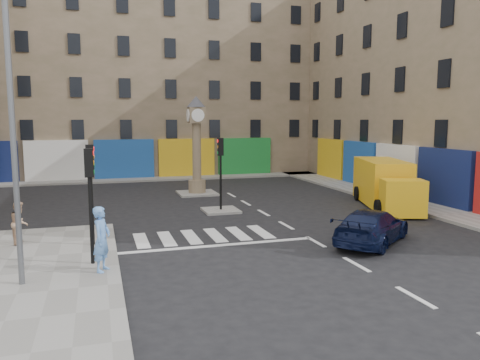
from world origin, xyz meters
name	(u,v)px	position (x,y,z in m)	size (l,w,h in m)	color
ground	(328,249)	(0.00, 0.00, 0.00)	(120.00, 120.00, 0.00)	black
sidewalk_right	(378,195)	(8.70, 10.00, 0.07)	(2.60, 30.00, 0.15)	gray
sidewalk_far	(151,179)	(-4.00, 22.20, 0.07)	(32.00, 2.40, 0.15)	gray
island_near	(221,210)	(-2.00, 8.00, 0.06)	(1.80, 1.80, 0.12)	gray
island_far	(197,193)	(-2.00, 14.00, 0.06)	(2.40, 2.40, 0.12)	gray
building_right	(468,69)	(15.00, 10.00, 8.00)	(10.00, 30.00, 16.00)	#8A725A
building_far	(142,77)	(-4.00, 28.00, 8.50)	(32.00, 10.00, 17.00)	#89725B
traffic_light_left_near	(90,187)	(-8.30, 0.20, 2.62)	(0.28, 0.22, 3.70)	black
traffic_light_left_far	(91,178)	(-8.30, 2.60, 2.62)	(0.28, 0.22, 3.70)	black
traffic_light_island	(221,162)	(-2.00, 8.00, 2.59)	(0.28, 0.22, 3.70)	black
lamp_post	(12,118)	(-10.20, -1.20, 4.79)	(0.50, 0.25, 8.30)	#595B60
clock_pillar	(197,139)	(-2.00, 14.00, 3.55)	(1.20, 1.20, 6.10)	#8A725A
navy_sedan	(372,226)	(1.98, 0.21, 0.67)	(1.86, 4.58, 1.33)	black
yellow_van	(385,184)	(6.98, 6.76, 1.25)	(4.13, 7.20, 2.51)	yellow
pedestrian_blue	(102,239)	(-8.00, -0.69, 1.15)	(0.73, 0.48, 2.00)	#6095DD
pedestrian_tan	(20,222)	(-10.90, 3.55, 0.95)	(0.78, 0.60, 1.60)	tan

